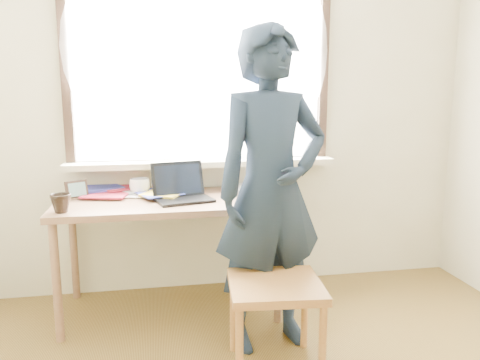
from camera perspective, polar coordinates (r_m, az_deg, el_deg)
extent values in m
cube|color=beige|center=(3.34, -1.37, 8.69)|extent=(3.50, 0.02, 2.60)
cube|color=white|center=(3.31, -4.87, 13.83)|extent=(1.70, 0.01, 1.30)
cube|color=black|center=(3.32, -4.67, 2.06)|extent=(1.82, 0.06, 0.06)
cube|color=black|center=(3.32, -20.55, 13.22)|extent=(0.06, 0.06, 1.30)
cube|color=black|center=(3.49, 10.10, 13.53)|extent=(0.06, 0.06, 1.30)
cube|color=beige|center=(3.25, -4.55, 2.06)|extent=(1.85, 0.20, 0.04)
cube|color=white|center=(3.24, -4.77, 15.68)|extent=(1.95, 0.02, 1.65)
cube|color=brown|center=(3.01, -8.69, -2.67)|extent=(1.39, 0.70, 0.04)
cylinder|color=brown|center=(2.89, -21.46, -11.60)|extent=(0.05, 0.05, 0.71)
cylinder|color=brown|center=(3.44, -19.60, -7.94)|extent=(0.05, 0.05, 0.71)
cylinder|color=brown|center=(2.92, 4.71, -10.62)|extent=(0.05, 0.05, 0.71)
cylinder|color=brown|center=(3.47, 2.13, -7.17)|extent=(0.05, 0.05, 0.71)
cube|color=black|center=(2.93, -6.84, -2.41)|extent=(0.39, 0.31, 0.02)
cube|color=black|center=(3.02, -7.60, 0.08)|extent=(0.34, 0.15, 0.22)
cube|color=black|center=(3.02, -7.60, 0.08)|extent=(0.30, 0.13, 0.18)
cube|color=black|center=(2.92, -6.78, -2.39)|extent=(0.32, 0.21, 0.00)
imported|color=white|center=(3.16, -12.13, -0.80)|extent=(0.19, 0.19, 0.11)
imported|color=black|center=(2.81, -21.00, -2.66)|extent=(0.15, 0.15, 0.11)
ellipsoid|color=black|center=(2.96, 1.01, -2.05)|extent=(0.09, 0.06, 0.03)
cube|color=white|center=(3.17, -8.65, -1.50)|extent=(0.33, 0.33, 0.01)
cube|color=gold|center=(3.27, -16.73, -1.44)|extent=(0.34, 0.36, 0.01)
cube|color=white|center=(3.09, -16.17, -1.97)|extent=(0.28, 0.31, 0.01)
cube|color=white|center=(3.07, -16.37, -1.89)|extent=(0.39, 0.39, 0.02)
cube|color=white|center=(3.21, -17.20, -1.34)|extent=(0.25, 0.28, 0.02)
cube|color=white|center=(3.09, -14.23, -1.57)|extent=(0.35, 0.32, 0.02)
cube|color=white|center=(3.30, -18.47, -1.01)|extent=(0.28, 0.33, 0.02)
cube|color=#303A9C|center=(3.27, -8.76, -0.58)|extent=(0.35, 0.34, 0.02)
imported|color=white|center=(3.22, -14.54, -1.44)|extent=(0.31, 0.32, 0.02)
imported|color=white|center=(3.28, -1.35, -0.94)|extent=(0.22, 0.27, 0.02)
cube|color=black|center=(3.13, -19.29, -1.24)|extent=(0.13, 0.09, 0.11)
cube|color=#35672D|center=(3.13, -19.29, -1.24)|extent=(0.10, 0.06, 0.08)
cube|color=#9D6A33|center=(2.42, 4.33, -12.77)|extent=(0.50, 0.48, 0.04)
cylinder|color=#9D6A33|center=(2.33, -0.07, -20.12)|extent=(0.04, 0.04, 0.43)
cylinder|color=#9D6A33|center=(2.66, -0.82, -16.02)|extent=(0.04, 0.04, 0.43)
cylinder|color=#9D6A33|center=(2.40, 10.01, -19.40)|extent=(0.04, 0.04, 0.43)
cylinder|color=#9D6A33|center=(2.72, 7.88, -15.54)|extent=(0.04, 0.04, 0.43)
imported|color=#141F2F|center=(2.55, 3.81, -1.26)|extent=(0.72, 0.54, 1.77)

